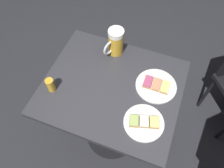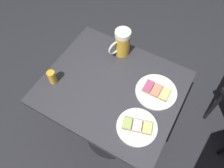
% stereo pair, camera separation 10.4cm
% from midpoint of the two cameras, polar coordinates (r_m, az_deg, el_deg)
% --- Properties ---
extents(ground_plane, '(6.00, 6.00, 0.00)m').
position_cam_midpoint_polar(ground_plane, '(1.98, 1.54, -12.58)').
color(ground_plane, '#28282D').
extents(cafe_table, '(0.67, 0.78, 0.77)m').
position_cam_midpoint_polar(cafe_table, '(1.43, 2.09, -4.36)').
color(cafe_table, black).
rests_on(cafe_table, ground_plane).
extents(plate_near, '(0.23, 0.23, 0.03)m').
position_cam_midpoint_polar(plate_near, '(1.28, 13.54, -1.96)').
color(plate_near, white).
rests_on(plate_near, cafe_table).
extents(plate_far, '(0.21, 0.21, 0.03)m').
position_cam_midpoint_polar(plate_far, '(1.17, 8.99, -10.86)').
color(plate_far, white).
rests_on(plate_far, cafe_table).
extents(beer_mug, '(0.15, 0.10, 0.18)m').
position_cam_midpoint_polar(beer_mug, '(1.36, 4.76, 10.35)').
color(beer_mug, gold).
rests_on(beer_mug, cafe_table).
extents(beer_glass_small, '(0.05, 0.05, 0.09)m').
position_cam_midpoint_polar(beer_glass_small, '(1.29, -12.86, 1.60)').
color(beer_glass_small, gold).
rests_on(beer_glass_small, cafe_table).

